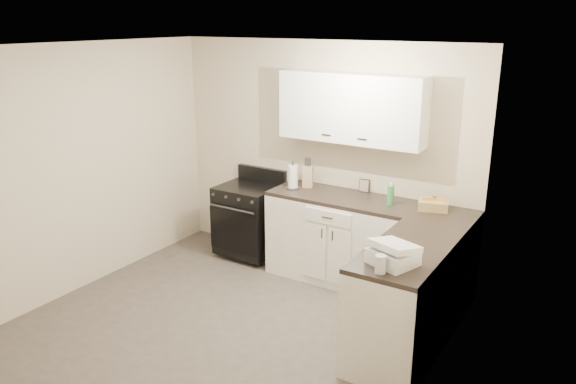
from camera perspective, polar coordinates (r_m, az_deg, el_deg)
The scene contains 21 objects.
floor at distance 5.30m, azimuth -6.54°, elevation -13.68°, with size 3.60×3.60×0.00m, color #473F38.
ceiling at distance 4.55m, azimuth -7.64°, elevation 14.41°, with size 3.60×3.60×0.00m, color white.
wall_back at distance 6.23m, azimuth 3.35°, elevation 3.64°, with size 3.60×3.60×0.00m, color beige.
wall_right at distance 3.97m, azimuth 13.81°, elevation -4.96°, with size 3.60×3.60×0.00m, color beige.
wall_left at distance 6.04m, azimuth -20.53°, elevation 2.11°, with size 3.60×3.60×0.00m, color beige.
wall_front at distance 3.66m, azimuth -25.06°, elevation -8.09°, with size 3.60×3.60×0.00m, color beige.
base_cabinets_back at distance 6.03m, azimuth 5.40°, elevation -4.86°, with size 1.55×0.60×0.90m, color white.
base_cabinets_right at distance 5.12m, azimuth 13.02°, elevation -9.50°, with size 0.60×1.90×0.90m, color white.
countertop_back at distance 5.87m, azimuth 5.53°, elevation -0.61°, with size 1.55×0.60×0.04m, color black.
countertop_right at distance 4.93m, azimuth 13.38°, elevation -4.61°, with size 0.60×1.90×0.04m, color black.
upper_cabinets at distance 5.79m, azimuth 6.47°, elevation 8.48°, with size 1.55×0.30×0.70m, color white.
stove at distance 6.59m, azimuth -4.06°, elevation -2.78°, with size 0.66×0.57×0.80m, color black.
knife_block at distance 6.13m, azimuth 2.01°, elevation 1.59°, with size 0.11×0.10×0.24m, color tan.
paper_towel at distance 6.08m, azimuth 0.49°, elevation 1.54°, with size 0.11×0.11×0.26m, color white.
soap_bottle at distance 5.63m, azimuth 10.38°, elevation -0.33°, with size 0.07×0.07×0.20m, color green.
picture_frame at distance 6.02m, azimuth 7.76°, elevation 0.65°, with size 0.11×0.01×0.14m, color black.
wicker_basket at distance 5.59m, azimuth 14.54°, elevation -1.32°, with size 0.28×0.19×0.09m, color tan.
countertop_grill at distance 4.32m, azimuth 10.62°, elevation -6.50°, with size 0.31×0.29×0.12m, color white.
glass_jar at distance 4.16m, azimuth 9.39°, elevation -7.24°, with size 0.08×0.08×0.14m, color silver.
oven_mitt_near at distance 4.63m, azimuth 6.30°, elevation -11.76°, with size 0.02×0.14×0.24m, color black.
oven_mitt_far at distance 5.08m, azimuth 8.89°, elevation -9.68°, with size 0.02×0.16×0.27m, color black.
Camera 1 is at (2.88, -3.52, 2.72)m, focal length 35.00 mm.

